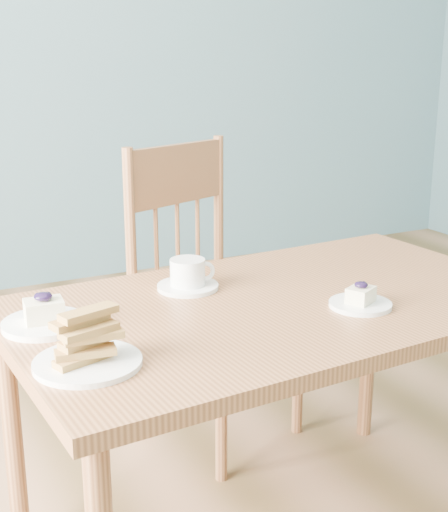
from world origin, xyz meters
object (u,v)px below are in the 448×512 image
(biscotti_plate, at_px, (87,347))
(coffee_cup, at_px, (188,276))
(cheesecake_plate_far, at_px, (45,318))
(dining_table, at_px, (278,326))
(dining_chair, at_px, (210,292))
(cheesecake_plate_near, at_px, (360,300))

(biscotti_plate, bearing_deg, coffee_cup, 42.41)
(cheesecake_plate_far, bearing_deg, dining_table, -8.52)
(dining_table, height_order, cheesecake_plate_far, cheesecake_plate_far)
(dining_table, distance_m, biscotti_plate, 0.54)
(cheesecake_plate_far, bearing_deg, dining_chair, 38.77)
(cheesecake_plate_near, xyz_separation_m, coffee_cup, (-0.30, 0.30, 0.02))
(dining_chair, bearing_deg, biscotti_plate, -150.32)
(cheesecake_plate_far, relative_size, biscotti_plate, 0.89)
(coffee_cup, bearing_deg, cheesecake_plate_near, -27.58)
(cheesecake_plate_far, distance_m, biscotti_plate, 0.23)
(coffee_cup, xyz_separation_m, biscotti_plate, (-0.35, -0.32, 0.00))
(biscotti_plate, bearing_deg, cheesecake_plate_far, 96.09)
(cheesecake_plate_near, bearing_deg, coffee_cup, 135.27)
(dining_table, bearing_deg, cheesecake_plate_near, -45.25)
(dining_chair, height_order, cheesecake_plate_far, dining_chair)
(dining_chair, relative_size, biscotti_plate, 4.72)
(coffee_cup, bearing_deg, cheesecake_plate_far, -149.33)
(dining_table, xyz_separation_m, dining_chair, (0.10, 0.59, -0.11))
(cheesecake_plate_near, bearing_deg, cheesecake_plate_far, 163.00)
(cheesecake_plate_near, relative_size, cheesecake_plate_far, 0.79)
(cheesecake_plate_far, relative_size, coffee_cup, 1.21)
(dining_chair, relative_size, cheesecake_plate_far, 5.28)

